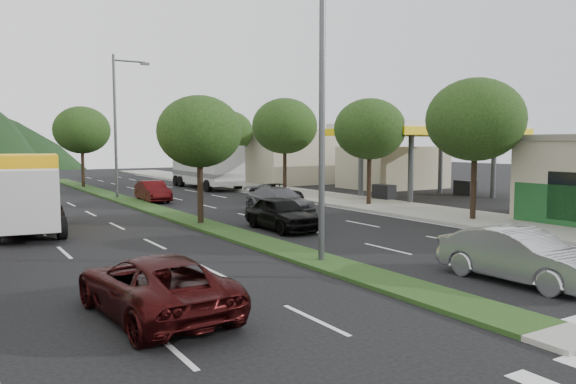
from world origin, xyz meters
TOP-DOWN VIEW (x-y plane):
  - ground at (0.00, 0.00)m, footprint 160.00×160.00m
  - sidewalk_right at (12.50, 25.00)m, footprint 5.00×90.00m
  - median at (0.00, 28.00)m, footprint 1.60×56.00m
  - gas_canopy at (19.00, 22.00)m, footprint 12.20×8.20m
  - bldg_right_far at (19.50, 44.00)m, footprint 10.00×16.00m
  - tree_r_b at (12.00, 12.00)m, footprint 4.80×4.80m
  - tree_r_c at (12.00, 20.00)m, footprint 4.40×4.40m
  - tree_r_d at (12.00, 30.00)m, footprint 5.00×5.00m
  - tree_r_e at (12.00, 40.00)m, footprint 4.60×4.60m
  - tree_med_near at (0.00, 18.00)m, footprint 4.00×4.00m
  - tree_med_far at (0.00, 44.00)m, footprint 4.80×4.80m
  - streetlight_near at (0.21, 8.00)m, footprint 2.60×0.25m
  - streetlight_mid at (0.21, 33.00)m, footprint 2.60×0.25m
  - sedan_silver at (3.27, 3.00)m, footprint 1.83×4.72m
  - suv_maroon at (-6.42, 5.41)m, footprint 2.69×5.21m
  - car_queue_a at (2.48, 14.68)m, footprint 1.87×4.47m
  - car_queue_b at (5.39, 19.68)m, footprint 2.33×5.10m
  - car_queue_c at (1.50, 29.68)m, footprint 1.62×4.24m
  - car_queue_d at (8.14, 24.68)m, footprint 2.12×4.52m
  - box_truck at (-7.19, 19.97)m, footprint 3.40×7.13m
  - motorhome at (9.00, 38.11)m, footprint 3.19×9.68m

SIDE VIEW (x-z plane):
  - ground at x=0.00m, z-range 0.00..0.00m
  - median at x=0.00m, z-range 0.00..0.12m
  - sidewalk_right at x=12.50m, z-range 0.00..0.15m
  - car_queue_d at x=8.14m, z-range 0.00..1.25m
  - car_queue_c at x=1.50m, z-range 0.00..1.38m
  - suv_maroon at x=-6.42m, z-range 0.00..1.41m
  - car_queue_b at x=5.39m, z-range 0.00..1.45m
  - car_queue_a at x=2.48m, z-range 0.00..1.51m
  - sedan_silver at x=3.27m, z-range 0.00..1.53m
  - box_truck at x=-7.19m, z-range -0.09..3.30m
  - motorhome at x=9.00m, z-range 0.12..3.82m
  - bldg_right_far at x=19.50m, z-range 0.00..5.20m
  - tree_med_near at x=0.00m, z-range 1.42..7.44m
  - gas_canopy at x=19.00m, z-range 2.02..7.27m
  - tree_r_c at x=12.00m, z-range 1.51..7.99m
  - tree_r_e at x=12.00m, z-range 1.54..8.25m
  - tree_med_far at x=0.00m, z-range 1.54..8.47m
  - tree_r_b at x=12.00m, z-range 1.57..8.50m
  - tree_r_d at x=12.00m, z-range 1.60..8.76m
  - streetlight_near at x=0.21m, z-range 0.58..10.58m
  - streetlight_mid at x=0.21m, z-range 0.58..10.58m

